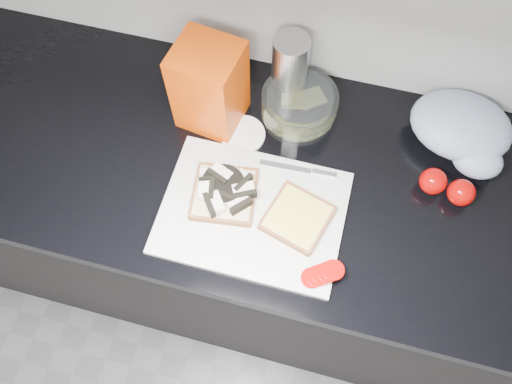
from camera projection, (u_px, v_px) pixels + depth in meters
The scene contains 14 objects.
base_cabinet at pixel (296, 246), 1.57m from camera, with size 3.50×0.60×0.86m, color black.
countertop at pixel (310, 181), 1.17m from camera, with size 3.50×0.64×0.04m, color black.
cutting_board at pixel (253, 212), 1.10m from camera, with size 0.40×0.30×0.01m, color silver.
bread_left at pixel (224, 192), 1.10m from camera, with size 0.16×0.16×0.04m.
bread_right at pixel (297, 218), 1.08m from camera, with size 0.16×0.16×0.02m.
tomato_slices at pixel (322, 274), 1.02m from camera, with size 0.09×0.08×0.02m.
knife at pixel (308, 170), 1.14m from camera, with size 0.18×0.02×0.01m.
seed_tub at pixel (223, 188), 1.10m from camera, with size 0.10×0.10×0.05m.
tub_lid at pixel (243, 135), 1.19m from camera, with size 0.11×0.11×0.01m, color white.
glass_bowl at pixel (299, 106), 1.19m from camera, with size 0.18×0.18×0.08m.
bread_bag at pixel (210, 86), 1.12m from camera, with size 0.14×0.13×0.22m, color #D14903.
steel_canister at pixel (289, 72), 1.16m from camera, with size 0.08×0.08×0.20m, color #B2B2B7.
grocery_bag at pixel (463, 130), 1.15m from camera, with size 0.26×0.23×0.10m.
whole_tomatoes at pixel (447, 187), 1.10m from camera, with size 0.12×0.07×0.06m.
Camera 1 is at (0.01, 0.65, 1.92)m, focal length 35.00 mm.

